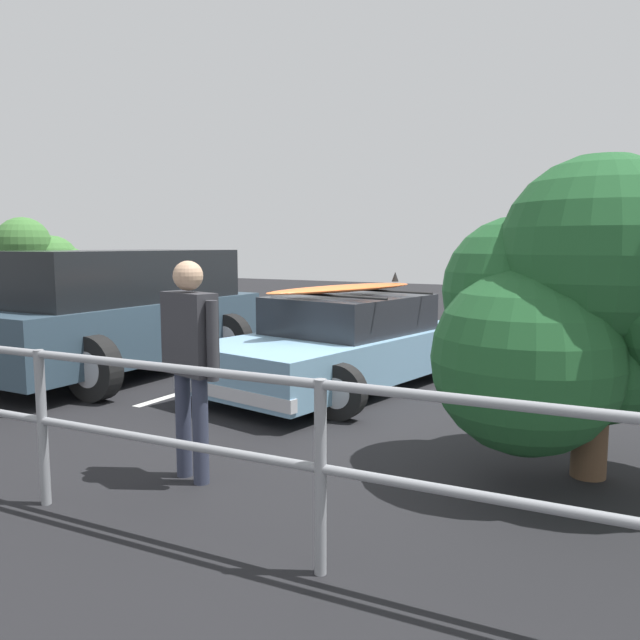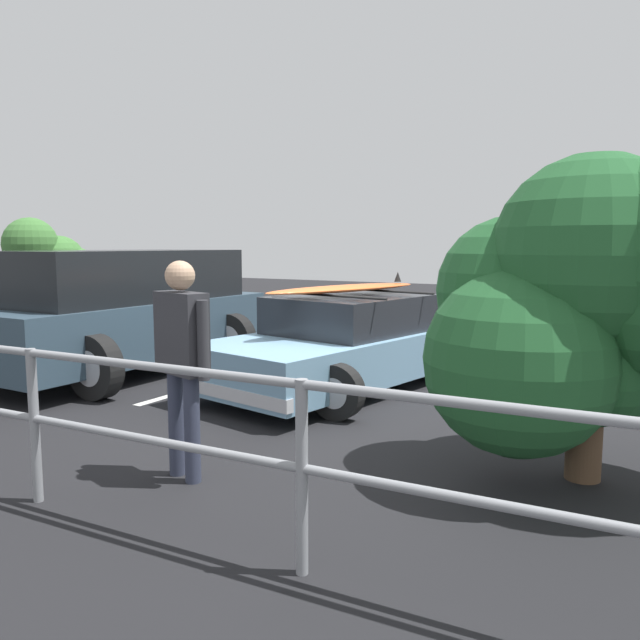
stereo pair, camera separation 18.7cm
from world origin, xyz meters
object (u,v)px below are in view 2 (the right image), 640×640
(sedan_car, at_px, (345,343))
(bush_near_left, at_px, (603,290))
(suv_car, at_px, (122,310))
(bush_near_right, at_px, (57,279))
(person_bystander, at_px, (182,350))

(sedan_car, relative_size, bush_near_left, 1.65)
(sedan_car, relative_size, suv_car, 0.94)
(suv_car, height_order, bush_near_right, bush_near_right)
(person_bystander, relative_size, bush_near_left, 0.67)
(suv_car, bearing_deg, person_bystander, 143.67)
(bush_near_right, bearing_deg, suv_car, 170.80)
(suv_car, bearing_deg, bush_near_left, 170.08)
(person_bystander, xyz_separation_m, bush_near_right, (5.51, -3.00, 0.26))
(bush_near_left, xyz_separation_m, bush_near_right, (8.33, -1.43, -0.21))
(sedan_car, xyz_separation_m, suv_car, (3.25, 0.80, 0.35))
(person_bystander, height_order, bush_near_left, bush_near_left)
(bush_near_right, bearing_deg, bush_near_left, 170.23)
(person_bystander, bearing_deg, suv_car, -36.33)
(bush_near_left, bearing_deg, suv_car, -9.92)
(suv_car, relative_size, bush_near_left, 1.76)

